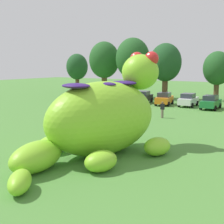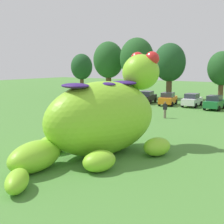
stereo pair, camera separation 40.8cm
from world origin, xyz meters
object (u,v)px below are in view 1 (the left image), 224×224
car_green (211,102)px  spectator_near_inflatable (72,106)px  car_orange (164,99)px  car_white (188,100)px  giant_inflatable_creature (103,117)px  car_black (143,97)px  spectator_mid_field (162,110)px

car_green → spectator_near_inflatable: 17.05m
car_orange → spectator_near_inflatable: bearing=-113.3°
car_white → spectator_near_inflatable: 15.73m
car_white → car_green: 3.32m
giant_inflatable_creature → car_white: bearing=98.3°
car_white → car_black: bearing=-178.3°
giant_inflatable_creature → spectator_near_inflatable: 16.37m
car_white → car_green: bearing=-15.3°
giant_inflatable_creature → car_green: size_ratio=3.06×
spectator_near_inflatable → car_black: bearing=81.0°
car_black → spectator_mid_field: 12.41m
car_green → spectator_mid_field: car_green is taller
car_orange → car_green: 6.40m
giant_inflatable_creature → car_black: giant_inflatable_creature is taller
spectator_near_inflatable → car_green: bearing=46.0°
spectator_mid_field → car_green: bearing=76.3°
car_green → spectator_mid_field: bearing=-103.7°
giant_inflatable_creature → spectator_mid_field: 14.30m
car_black → car_green: same height
car_green → car_white: bearing=164.7°
car_orange → spectator_mid_field: (4.16, -9.54, -0.01)m
car_green → giant_inflatable_creature: bearing=-89.3°
car_white → car_green: (3.20, -0.88, 0.00)m
giant_inflatable_creature → spectator_near_inflatable: (-12.14, 10.88, -1.47)m
car_black → car_orange: same height
spectator_near_inflatable → giant_inflatable_creature: bearing=-41.9°
giant_inflatable_creature → car_black: bearing=112.9°
giant_inflatable_creature → car_black: (-10.08, 23.84, -1.46)m
car_black → spectator_near_inflatable: car_black is taller
car_black → car_white: size_ratio=1.03×
car_white → car_green: same height
giant_inflatable_creature → spectator_mid_field: giant_inflatable_creature is taller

